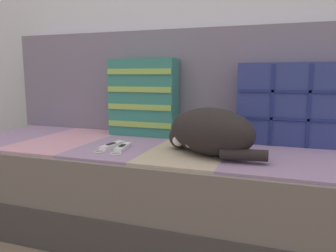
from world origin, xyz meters
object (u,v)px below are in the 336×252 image
game_remote_near (122,148)px  throw_pillow_quilted (290,104)px  sleeping_cat (209,132)px  throw_pillow_striped (144,98)px  game_remote_far (112,146)px  couch (161,185)px

game_remote_near → throw_pillow_quilted: bearing=27.9°
sleeping_cat → game_remote_near: sleeping_cat is taller
throw_pillow_quilted → throw_pillow_striped: bearing=-180.0°
game_remote_near → game_remote_far: 0.07m
game_remote_far → throw_pillow_quilted: bearing=24.8°
couch → game_remote_far: 0.32m
couch → throw_pillow_quilted: bearing=18.1°
throw_pillow_quilted → throw_pillow_striped: size_ratio=1.16×
throw_pillow_striped → sleeping_cat: bearing=-37.1°
throw_pillow_quilted → game_remote_near: throw_pillow_quilted is taller
throw_pillow_quilted → game_remote_far: (-0.75, -0.35, -0.18)m
game_remote_far → throw_pillow_striped: bearing=88.5°
game_remote_near → game_remote_far: same height
sleeping_cat → game_remote_near: (-0.38, -0.04, -0.08)m
couch → throw_pillow_quilted: throw_pillow_quilted is taller
throw_pillow_striped → game_remote_near: (0.05, -0.36, -0.20)m
couch → game_remote_far: game_remote_far is taller
throw_pillow_striped → sleeping_cat: throw_pillow_striped is taller
throw_pillow_quilted → throw_pillow_striped: (-0.74, -0.00, 0.01)m
throw_pillow_quilted → throw_pillow_striped: 0.74m
couch → game_remote_near: game_remote_near is taller
couch → game_remote_near: bearing=-122.9°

